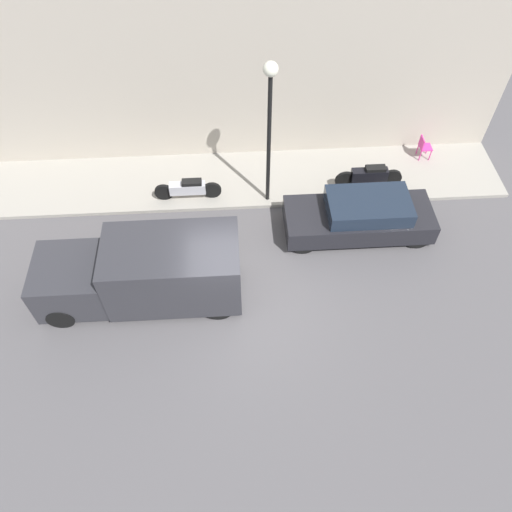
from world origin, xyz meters
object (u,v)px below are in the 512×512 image
at_px(parked_car, 360,216).
at_px(delivery_van, 143,273).
at_px(streetlamp, 270,109).
at_px(scooter_silver, 188,189).
at_px(cafe_chair, 424,146).
at_px(motorcycle_black, 369,176).

height_order(parked_car, delivery_van, delivery_van).
bearing_deg(parked_car, streetlamp, 61.64).
relative_size(scooter_silver, streetlamp, 0.44).
bearing_deg(cafe_chair, delivery_van, 119.58).
distance_m(motorcycle_black, streetlamp, 4.39).
bearing_deg(delivery_van, motorcycle_black, -61.26).
relative_size(delivery_van, scooter_silver, 2.52).
height_order(parked_car, motorcycle_black, parked_car).
bearing_deg(delivery_van, parked_car, -72.29).
bearing_deg(delivery_van, cafe_chair, -60.42).
xyz_separation_m(delivery_van, motorcycle_black, (3.74, -6.81, -0.44)).
height_order(delivery_van, streetlamp, streetlamp).
xyz_separation_m(motorcycle_black, streetlamp, (-0.34, 3.28, 2.91)).
height_order(parked_car, streetlamp, streetlamp).
relative_size(parked_car, cafe_chair, 5.36).
height_order(motorcycle_black, cafe_chair, motorcycle_black).
bearing_deg(scooter_silver, delivery_van, 163.71).
distance_m(motorcycle_black, cafe_chair, 2.51).
bearing_deg(delivery_van, scooter_silver, -16.29).
relative_size(motorcycle_black, cafe_chair, 2.65).
relative_size(streetlamp, cafe_chair, 5.82).
distance_m(parked_car, delivery_van, 6.50).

